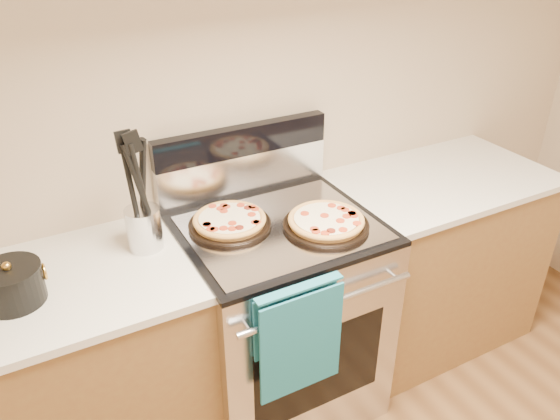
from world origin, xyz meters
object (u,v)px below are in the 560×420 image
utensil_crock (144,228)px  pepperoni_pizza_back (230,221)px  pepperoni_pizza_front (326,222)px  range_body (278,318)px  saucepan (12,286)px

utensil_crock → pepperoni_pizza_back: bearing=-6.1°
pepperoni_pizza_front → range_body: bearing=143.7°
utensil_crock → saucepan: size_ratio=0.84×
pepperoni_pizza_back → utensil_crock: (-0.32, 0.03, 0.04)m
pepperoni_pizza_front → saucepan: (-1.09, 0.10, 0.02)m
pepperoni_pizza_back → saucepan: bearing=-174.4°
utensil_crock → saucepan: bearing=-166.3°
pepperoni_pizza_back → utensil_crock: bearing=173.9°
range_body → utensil_crock: bearing=168.0°
pepperoni_pizza_front → utensil_crock: utensil_crock is taller
pepperoni_pizza_front → pepperoni_pizza_back: bearing=150.7°
range_body → saucepan: 1.07m
range_body → utensil_crock: 0.74m
pepperoni_pizza_back → saucepan: size_ratio=1.67×
utensil_crock → saucepan: utensil_crock is taller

